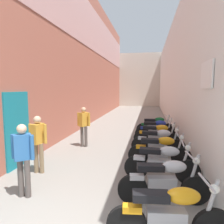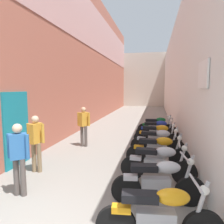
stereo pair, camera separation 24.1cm
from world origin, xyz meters
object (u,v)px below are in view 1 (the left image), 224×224
Objects in this scene: motorcycle_third at (162,162)px; motorcycle_second at (165,180)px; motorcycle_fifth at (158,141)px; motorcycle_seventh at (156,129)px; motorcycle_sixth at (157,135)px; pedestrian_mid_alley at (38,140)px; pedestrian_further_down at (84,124)px; motorcycle_nearest at (171,214)px; motorcycle_eighth at (156,125)px; motorcycle_fourth at (160,150)px; pedestrian_by_doorway at (23,155)px.

motorcycle_second is at bearing -90.00° from motorcycle_third.
motorcycle_fifth is 1.00× the size of motorcycle_seventh.
motorcycle_sixth is at bearing 90.00° from motorcycle_second.
motorcycle_second is 3.44m from pedestrian_mid_alley.
motorcycle_third is 3.04m from motorcycle_sixth.
motorcycle_third is 1.00× the size of motorcycle_seventh.
motorcycle_fifth is at bearing -11.03° from pedestrian_further_down.
motorcycle_third is at bearing -90.00° from motorcycle_fifth.
pedestrian_further_down is (-2.84, 4.78, 0.42)m from motorcycle_nearest.
motorcycle_eighth is 6.09m from pedestrian_mid_alley.
motorcycle_eighth is at bearing 90.00° from motorcycle_sixth.
motorcycle_fourth is at bearing -90.00° from motorcycle_seventh.
motorcycle_fifth is at bearing 90.00° from motorcycle_nearest.
motorcycle_second is 1.17× the size of pedestrian_further_down.
motorcycle_second is at bearing -90.00° from motorcycle_seventh.
motorcycle_seventh is 1.18× the size of pedestrian_by_doorway.
motorcycle_fifth is 1.18× the size of pedestrian_further_down.
motorcycle_fourth is 1.00× the size of motorcycle_fifth.
motorcycle_fifth is (0.00, 4.23, 0.00)m from motorcycle_nearest.
pedestrian_further_down reaches higher than motorcycle_seventh.
pedestrian_mid_alley reaches higher than motorcycle_third.
motorcycle_second is at bearing 90.00° from motorcycle_nearest.
motorcycle_fifth and motorcycle_seventh have the same top height.
motorcycle_eighth is at bearing 90.00° from motorcycle_seventh.
motorcycle_sixth is at bearing 90.00° from motorcycle_third.
motorcycle_nearest is at bearing -90.00° from motorcycle_fifth.
motorcycle_fifth is (-0.00, 2.06, 0.00)m from motorcycle_third.
motorcycle_sixth is (-0.00, 3.04, 0.00)m from motorcycle_third.
motorcycle_second is 6.12m from motorcycle_eighth.
motorcycle_fifth is at bearing -90.00° from motorcycle_eighth.
motorcycle_eighth is at bearing 40.81° from pedestrian_further_down.
motorcycle_third is 4.09m from motorcycle_seventh.
pedestrian_further_down is (-2.84, 1.61, 0.42)m from motorcycle_fourth.
motorcycle_second is 5.14m from motorcycle_seventh.
pedestrian_by_doorway is 3.89m from pedestrian_further_down.
motorcycle_fifth is at bearing 32.86° from pedestrian_mid_alley.
pedestrian_mid_alley reaches higher than motorcycle_sixth.
motorcycle_eighth is (-0.00, 3.01, 0.00)m from motorcycle_fifth.
motorcycle_sixth is at bearing 55.93° from pedestrian_by_doorway.
motorcycle_seventh is 5.29m from pedestrian_mid_alley.
motorcycle_second is at bearing -90.00° from motorcycle_fifth.
pedestrian_mid_alley reaches higher than motorcycle_nearest.
motorcycle_fourth is at bearing 90.00° from motorcycle_third.
pedestrian_mid_alley and pedestrian_further_down have the same top height.
motorcycle_third is at bearing -42.63° from pedestrian_further_down.
motorcycle_eighth is at bearing 90.00° from motorcycle_fifth.
motorcycle_third is 1.00× the size of motorcycle_eighth.
motorcycle_nearest is 7.24m from motorcycle_eighth.
motorcycle_eighth is (-0.00, 5.07, 0.00)m from motorcycle_third.
motorcycle_third and motorcycle_fifth have the same top height.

